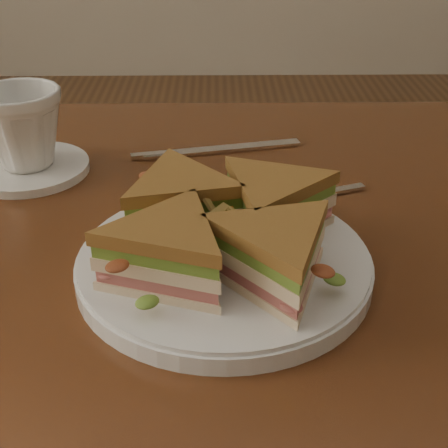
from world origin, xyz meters
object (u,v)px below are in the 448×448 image
table (224,326)px  plate (224,265)px  coffee_cup (22,128)px  knife (211,151)px  sandwich_wedges (224,229)px  spoon (249,206)px  saucer (29,168)px

table → plate: size_ratio=4.63×
table → coffee_cup: 0.32m
knife → coffee_cup: 0.23m
table → coffee_cup: coffee_cup is taller
plate → knife: size_ratio=1.22×
table → knife: 0.24m
sandwich_wedges → coffee_cup: bearing=137.1°
table → spoon: (0.03, 0.07, 0.10)m
table → spoon: 0.13m
spoon → knife: size_ratio=0.83×
sandwich_wedges → coffee_cup: coffee_cup is taller
plate → table: bearing=89.7°
knife → saucer: size_ratio=1.53×
plate → knife: bearing=92.6°
sandwich_wedges → knife: (-0.01, 0.26, -0.04)m
sandwich_wedges → knife: sandwich_wedges is taller
spoon → knife: spoon is taller
sandwich_wedges → knife: bearing=92.6°
table → saucer: 0.30m
knife → table: bearing=-98.9°
sandwich_wedges → coffee_cup: size_ratio=2.73×
sandwich_wedges → saucer: 0.31m
table → plate: bearing=-90.3°
sandwich_wedges → spoon: (0.03, 0.12, -0.04)m
sandwich_wedges → spoon: size_ratio=1.49×
spoon → sandwich_wedges: bearing=-123.2°
table → knife: (-0.01, 0.22, 0.10)m
knife → spoon: bearing=-87.0°
plate → sandwich_wedges: sandwich_wedges is taller
table → saucer: (-0.23, 0.16, 0.10)m
spoon → saucer: bearing=140.1°
table → coffee_cup: size_ratio=12.45×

